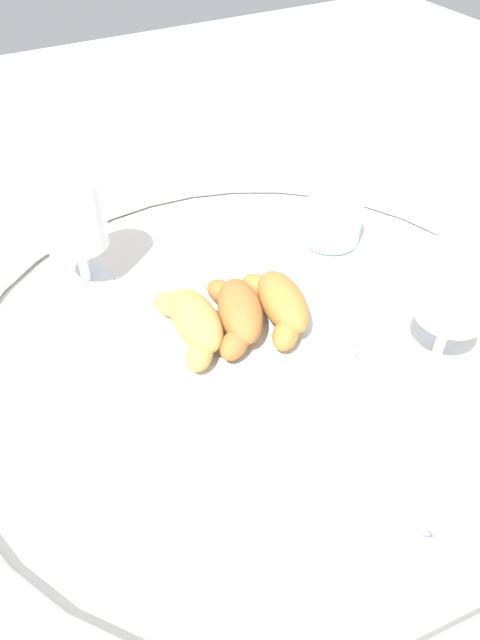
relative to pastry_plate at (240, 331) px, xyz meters
The scene contains 10 objects.
ground_plane 0.03m from the pastry_plate, 148.88° to the right, with size 2.20×2.20×0.00m, color silver.
table_chrome_rim 0.03m from the pastry_plate, 148.88° to the right, with size 0.70×0.70×0.02m, color silver.
pastry_plate is the anchor object (origin of this frame).
croissant_large 0.06m from the pastry_plate, 101.18° to the right, with size 0.14×0.08×0.04m.
croissant_small 0.03m from the pastry_plate, 71.41° to the left, with size 0.13×0.09×0.04m.
croissant_extra 0.06m from the pastry_plate, 79.36° to the left, with size 0.14×0.07×0.04m.
coffee_cup_near 0.22m from the pastry_plate, 61.66° to the right, with size 0.14×0.14×0.06m.
coffee_cup_far 0.25m from the pastry_plate, behind, with size 0.14×0.14×0.06m.
juice_glass_left 0.23m from the pastry_plate, 124.67° to the right, with size 0.08×0.08×0.14m.
juice_glass_right 0.24m from the pastry_plate, 33.41° to the left, with size 0.08×0.08×0.14m.
Camera 1 is at (-0.39, 0.24, 0.47)m, focal length 33.01 mm.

